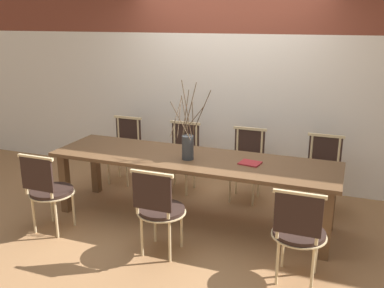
# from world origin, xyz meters

# --- Properties ---
(ground_plane) EXTENTS (16.00, 16.00, 0.00)m
(ground_plane) POSITION_xyz_m (0.00, 0.00, 0.00)
(ground_plane) COLOR #9E7047
(wall_rear) EXTENTS (12.00, 0.06, 3.20)m
(wall_rear) POSITION_xyz_m (0.00, 1.33, 1.60)
(wall_rear) COLOR silver
(wall_rear) RESTS_ON ground_plane
(dining_table) EXTENTS (3.08, 0.84, 0.73)m
(dining_table) POSITION_xyz_m (0.00, 0.00, 0.64)
(dining_table) COLOR brown
(dining_table) RESTS_ON ground_plane
(chair_near_leftend) EXTENTS (0.46, 0.46, 0.87)m
(chair_near_leftend) POSITION_xyz_m (-1.28, -0.78, 0.48)
(chair_near_leftend) COLOR black
(chair_near_leftend) RESTS_ON ground_plane
(chair_near_left) EXTENTS (0.46, 0.46, 0.87)m
(chair_near_left) POSITION_xyz_m (-0.02, -0.78, 0.48)
(chair_near_left) COLOR black
(chair_near_left) RESTS_ON ground_plane
(chair_near_center) EXTENTS (0.46, 0.46, 0.87)m
(chair_near_center) POSITION_xyz_m (1.24, -0.78, 0.48)
(chair_near_center) COLOR black
(chair_near_center) RESTS_ON ground_plane
(chair_far_leftend) EXTENTS (0.46, 0.46, 0.87)m
(chair_far_leftend) POSITION_xyz_m (-1.29, 0.78, 0.48)
(chair_far_leftend) COLOR black
(chair_far_leftend) RESTS_ON ground_plane
(chair_far_left) EXTENTS (0.46, 0.46, 0.87)m
(chair_far_left) POSITION_xyz_m (-0.45, 0.78, 0.48)
(chair_far_left) COLOR black
(chair_far_left) RESTS_ON ground_plane
(chair_far_center) EXTENTS (0.46, 0.46, 0.87)m
(chair_far_center) POSITION_xyz_m (0.41, 0.78, 0.48)
(chair_far_center) COLOR black
(chair_far_center) RESTS_ON ground_plane
(chair_far_right) EXTENTS (0.46, 0.46, 0.87)m
(chair_far_right) POSITION_xyz_m (1.30, 0.78, 0.48)
(chair_far_right) COLOR black
(chair_far_right) RESTS_ON ground_plane
(vase_centerpiece) EXTENTS (0.40, 0.40, 0.84)m
(vase_centerpiece) POSITION_xyz_m (-0.02, -0.07, 0.88)
(vase_centerpiece) COLOR #33383D
(vase_centerpiece) RESTS_ON dining_table
(book_stack) EXTENTS (0.23, 0.20, 0.01)m
(book_stack) POSITION_xyz_m (0.63, 0.02, 0.73)
(book_stack) COLOR maroon
(book_stack) RESTS_ON dining_table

